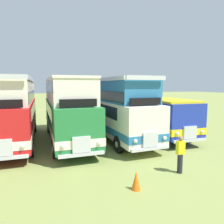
% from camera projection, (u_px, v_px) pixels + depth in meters
% --- Properties ---
extents(ground_plane, '(200.00, 200.00, 0.00)m').
position_uv_depth(ground_plane, '(15.00, 144.00, 14.43)').
color(ground_plane, olive).
extents(bus_fourth_in_row, '(2.67, 10.48, 4.52)m').
position_uv_depth(bus_fourth_in_row, '(14.00, 109.00, 14.56)').
color(bus_fourth_in_row, red).
rests_on(bus_fourth_in_row, ground).
extents(bus_fifth_in_row, '(2.67, 10.40, 4.49)m').
position_uv_depth(bus_fifth_in_row, '(67.00, 107.00, 15.04)').
color(bus_fifth_in_row, '#237538').
rests_on(bus_fifth_in_row, ground).
extents(bus_sixth_in_row, '(2.91, 11.14, 4.52)m').
position_uv_depth(bus_sixth_in_row, '(113.00, 106.00, 16.28)').
color(bus_sixth_in_row, silver).
rests_on(bus_sixth_in_row, ground).
extents(bus_seventh_in_row, '(2.92, 10.26, 2.99)m').
position_uv_depth(bus_seventh_in_row, '(152.00, 112.00, 17.68)').
color(bus_seventh_in_row, '#1E339E').
rests_on(bus_seventh_in_row, ground).
extents(cone_near_end, '(0.36, 0.36, 0.73)m').
position_uv_depth(cone_near_end, '(136.00, 181.00, 8.01)').
color(cone_near_end, orange).
rests_on(cone_near_end, ground).
extents(marshal_person, '(0.36, 0.24, 1.73)m').
position_uv_depth(marshal_person, '(180.00, 154.00, 9.50)').
color(marshal_person, '#23232D').
rests_on(marshal_person, ground).
extents(rope_fence_line, '(27.27, 0.08, 1.05)m').
position_uv_depth(rope_fence_line, '(26.00, 112.00, 25.64)').
color(rope_fence_line, '#8C704C').
rests_on(rope_fence_line, ground).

